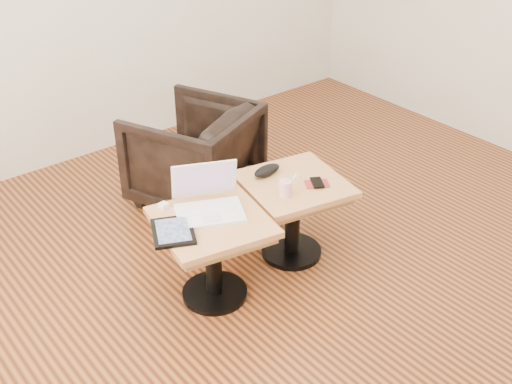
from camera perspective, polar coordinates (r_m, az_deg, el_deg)
room_shell at (r=2.72m, az=7.36°, el=12.81°), size 4.52×4.52×2.71m
side_table_left at (r=3.19m, az=-3.89°, el=-4.20°), size 0.61×0.61×0.47m
side_table_right at (r=3.49m, az=3.32°, el=-0.75°), size 0.61×0.61×0.47m
laptop at (r=3.17m, az=-4.29°, el=-0.89°), size 0.42×0.40×0.23m
tablet at (r=3.03m, az=-7.38°, el=-3.50°), size 0.28×0.30×0.02m
charging_adapter at (r=3.23m, az=-8.22°, el=-1.19°), size 0.05×0.05×0.02m
glasses_case at (r=3.47m, az=0.98°, el=1.94°), size 0.18×0.09×0.05m
striped_cup at (r=3.28m, az=2.63°, el=0.32°), size 0.07×0.07×0.09m
earbuds_tangle at (r=3.46m, az=3.52°, el=1.40°), size 0.07×0.05×0.01m
phone_on_sleeve at (r=3.41m, az=5.46°, el=0.78°), size 0.15×0.14×0.02m
armchair at (r=4.05m, az=-5.54°, el=3.34°), size 0.90×0.91×0.63m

